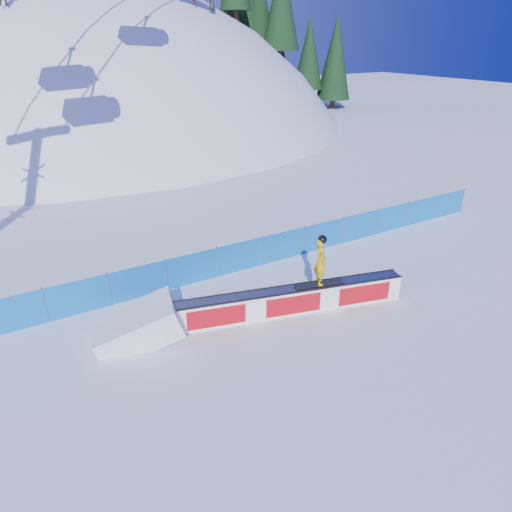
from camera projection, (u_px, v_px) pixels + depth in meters
ground at (359, 310)px, 15.18m from camera, size 160.00×160.00×0.00m
snow_hill at (110, 274)px, 55.61m from camera, size 64.00×64.00×64.00m
safety_fence at (284, 246)px, 18.41m from camera, size 22.05×0.05×1.30m
rail_box at (291, 301)px, 14.85m from camera, size 7.67×2.44×0.93m
snow_ramp at (140, 337)px, 13.83m from camera, size 2.96×2.24×1.64m
snowboarder at (321, 261)px, 14.52m from camera, size 1.68×0.70×1.73m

